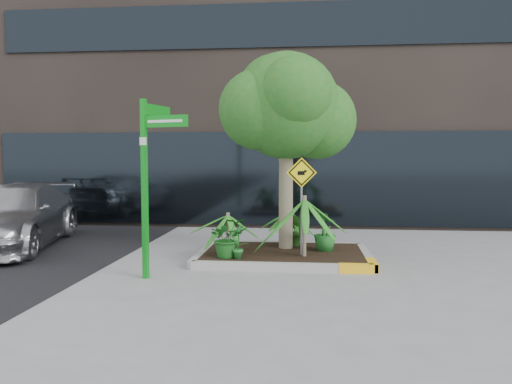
# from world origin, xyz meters

# --- Properties ---
(ground) EXTENTS (80.00, 80.00, 0.00)m
(ground) POSITION_xyz_m (0.00, 0.00, 0.00)
(ground) COLOR gray
(ground) RESTS_ON ground
(planter) EXTENTS (3.35, 2.36, 0.15)m
(planter) POSITION_xyz_m (0.23, 0.27, 0.10)
(planter) COLOR #9E9E99
(planter) RESTS_ON ground
(tree) EXTENTS (2.76, 2.44, 4.13)m
(tree) POSITION_xyz_m (0.22, 0.69, 3.02)
(tree) COLOR gray
(tree) RESTS_ON ground
(palm_front) EXTENTS (1.28, 1.28, 1.42)m
(palm_front) POSITION_xyz_m (0.60, -0.14, 1.21)
(palm_front) COLOR gray
(palm_front) RESTS_ON ground
(palm_left) EXTENTS (0.86, 0.86, 0.96)m
(palm_left) POSITION_xyz_m (-0.88, 0.15, 0.87)
(palm_left) COLOR gray
(palm_left) RESTS_ON ground
(palm_back) EXTENTS (0.84, 0.84, 0.93)m
(palm_back) POSITION_xyz_m (0.29, 1.18, 0.84)
(palm_back) COLOR gray
(palm_back) RESTS_ON ground
(parked_car) EXTENTS (2.89, 5.08, 1.39)m
(parked_car) POSITION_xyz_m (-5.81, 0.96, 0.69)
(parked_car) COLOR #ACACB0
(parked_car) RESTS_ON ground
(shrub_a) EXTENTS (0.86, 0.86, 0.74)m
(shrub_a) POSITION_xyz_m (-0.81, -0.41, 0.52)
(shrub_a) COLOR #175319
(shrub_a) RESTS_ON planter
(shrub_b) EXTENTS (0.61, 0.61, 0.78)m
(shrub_b) POSITION_xyz_m (1.01, 0.43, 0.54)
(shrub_b) COLOR #1F6924
(shrub_b) RESTS_ON planter
(shrub_c) EXTENTS (0.47, 0.47, 0.64)m
(shrub_c) POSITION_xyz_m (-0.59, -0.51, 0.47)
(shrub_c) COLOR #216D27
(shrub_c) RESTS_ON planter
(shrub_d) EXTENTS (0.49, 0.49, 0.68)m
(shrub_d) POSITION_xyz_m (0.42, 0.86, 0.49)
(shrub_d) COLOR #235719
(shrub_d) RESTS_ON planter
(street_sign_post) EXTENTS (0.84, 1.01, 2.94)m
(street_sign_post) POSITION_xyz_m (-1.93, -1.46, 1.81)
(street_sign_post) COLOR #0C8B1A
(street_sign_post) RESTS_ON ground
(cattle_sign) EXTENTS (0.57, 0.10, 1.84)m
(cattle_sign) POSITION_xyz_m (0.55, -0.04, 1.40)
(cattle_sign) COLOR slate
(cattle_sign) RESTS_ON ground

